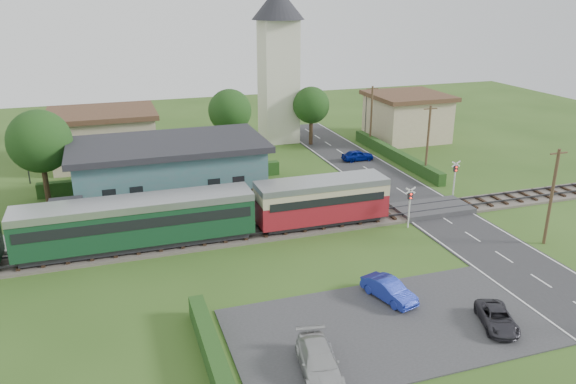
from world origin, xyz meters
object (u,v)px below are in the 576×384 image
object	(u,v)px
house_west	(104,136)
pedestrian_near	(252,200)
crossing_signal_far	(455,174)
car_on_road	(358,155)
crossing_signal_near	(410,201)
church_tower	(278,54)
train	(88,227)
car_park_blue	(389,290)
car_park_silver	(319,362)
equipment_hut	(67,218)
pedestrian_far	(108,222)
house_east	(407,116)
station_building	(170,172)
car_park_dark	(497,318)

from	to	relation	value
house_west	pedestrian_near	size ratio (longest dim) A/B	5.51
crossing_signal_far	car_on_road	distance (m)	13.20
crossing_signal_near	church_tower	bearing A→B (deg)	92.82
train	car_park_blue	xyz separation A→B (m)	(16.47, -11.50, -1.50)
train	church_tower	size ratio (longest dim) A/B	2.45
car_park_silver	crossing_signal_near	bearing A→B (deg)	57.03
equipment_hut	car_park_blue	xyz separation A→B (m)	(17.91, -14.70, -1.07)
crossing_signal_near	pedestrian_near	world-z (taller)	crossing_signal_near
church_tower	car_on_road	world-z (taller)	church_tower
house_west	pedestrian_far	size ratio (longest dim) A/B	7.21
crossing_signal_near	car_park_silver	world-z (taller)	crossing_signal_near
car_park_silver	pedestrian_far	distance (m)	21.41
crossing_signal_near	pedestrian_near	xyz separation A→B (m)	(-10.68, 5.84, -0.71)
house_east	pedestrian_far	distance (m)	40.14
equipment_hut	crossing_signal_far	world-z (taller)	crossing_signal_far
car_on_road	car_park_blue	distance (m)	28.56
train	car_park_blue	bearing A→B (deg)	-34.93
house_west	car_park_silver	world-z (taller)	house_west
church_tower	pedestrian_far	distance (m)	32.00
house_west	crossing_signal_far	world-z (taller)	house_west
train	pedestrian_far	distance (m)	3.37
pedestrian_near	equipment_hut	bearing A→B (deg)	2.80
station_building	car_park_dark	bearing A→B (deg)	-60.46
car_on_road	pedestrian_far	xyz separation A→B (m)	(-25.64, -12.13, 0.57)
equipment_hut	car_on_road	distance (m)	30.75
equipment_hut	car_park_silver	xyz separation A→B (m)	(11.59, -19.70, -1.04)
church_tower	car_park_dark	size ratio (longest dim) A/B	5.03
equipment_hut	train	size ratio (longest dim) A/B	0.06
pedestrian_far	car_on_road	bearing A→B (deg)	-39.85
pedestrian_far	crossing_signal_far	bearing A→B (deg)	-66.30
station_building	crossing_signal_far	bearing A→B (deg)	-15.63
church_tower	car_park_silver	distance (m)	45.02
train	car_park_dark	bearing A→B (deg)	-37.52
crossing_signal_near	car_park_silver	distance (m)	19.10
church_tower	house_east	xyz separation A→B (m)	(15.00, -4.00, -7.43)
car_on_road	pedestrian_near	distance (m)	18.72
train	house_east	size ratio (longest dim) A/B	4.91
equipment_hut	house_west	world-z (taller)	house_west
church_tower	crossing_signal_near	xyz separation A→B (m)	(1.40, -28.41, -8.08)
church_tower	crossing_signal_far	xyz separation A→B (m)	(8.60, -23.61, -8.08)
train	car_park_dark	xyz separation A→B (m)	(20.63, -15.84, -1.61)
house_west	house_east	bearing A→B (deg)	-1.64
crossing_signal_near	car_park_dark	size ratio (longest dim) A/B	0.94
crossing_signal_far	car_on_road	xyz separation A→B (m)	(-3.26, 12.70, -1.52)
car_park_blue	car_park_dark	world-z (taller)	car_park_blue
car_park_silver	pedestrian_far	size ratio (longest dim) A/B	2.90
crossing_signal_near	crossing_signal_far	xyz separation A→B (m)	(7.20, 4.80, 0.00)
house_east	car_on_road	xyz separation A→B (m)	(-9.66, -6.91, -2.17)
station_building	house_west	distance (m)	14.87
car_park_blue	equipment_hut	bearing A→B (deg)	124.18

